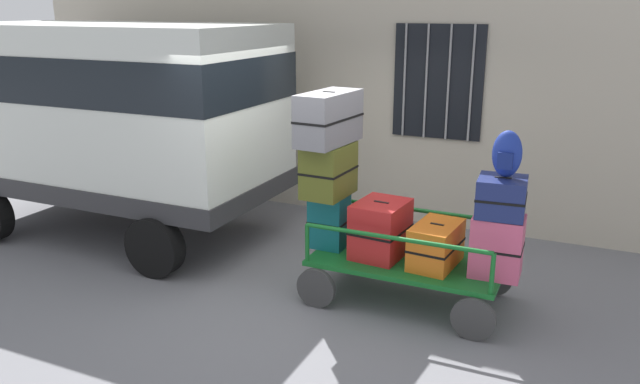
{
  "coord_description": "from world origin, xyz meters",
  "views": [
    {
      "loc": [
        2.83,
        -5.86,
        2.98
      ],
      "look_at": [
        0.16,
        -0.03,
        1.07
      ],
      "focal_mm": 35.2,
      "sensor_mm": 36.0,
      "label": 1
    }
  ],
  "objects_px": {
    "suitcase_left_middle": "(329,170)",
    "backpack": "(507,154)",
    "suitcase_midright_middle": "(501,197)",
    "suitcase_midright_bottom": "(497,246)",
    "luggage_cart": "(407,268)",
    "suitcase_left_bottom": "(329,221)",
    "suitcase_left_top": "(329,118)",
    "van": "(115,108)",
    "suitcase_center_bottom": "(436,245)",
    "suitcase_midleft_bottom": "(381,229)"
  },
  "relations": [
    {
      "from": "luggage_cart",
      "to": "suitcase_midright_middle",
      "type": "bearing_deg",
      "value": 0.06
    },
    {
      "from": "van",
      "to": "suitcase_left_bottom",
      "type": "height_order",
      "value": "van"
    },
    {
      "from": "suitcase_left_middle",
      "to": "suitcase_left_top",
      "type": "xyz_separation_m",
      "value": [
        0.0,
        -0.0,
        0.55
      ]
    },
    {
      "from": "van",
      "to": "luggage_cart",
      "type": "height_order",
      "value": "van"
    },
    {
      "from": "suitcase_left_bottom",
      "to": "suitcase_midright_middle",
      "type": "relative_size",
      "value": 1.19
    },
    {
      "from": "suitcase_left_middle",
      "to": "suitcase_midleft_bottom",
      "type": "xyz_separation_m",
      "value": [
        0.59,
        0.0,
        -0.57
      ]
    },
    {
      "from": "suitcase_center_bottom",
      "to": "backpack",
      "type": "xyz_separation_m",
      "value": [
        0.6,
        0.04,
        0.98
      ]
    },
    {
      "from": "luggage_cart",
      "to": "suitcase_midright_bottom",
      "type": "distance_m",
      "value": 0.97
    },
    {
      "from": "suitcase_midright_bottom",
      "to": "suitcase_left_bottom",
      "type": "bearing_deg",
      "value": 179.17
    },
    {
      "from": "suitcase_left_middle",
      "to": "backpack",
      "type": "xyz_separation_m",
      "value": [
        1.78,
        0.03,
        0.34
      ]
    },
    {
      "from": "van",
      "to": "suitcase_midright_middle",
      "type": "xyz_separation_m",
      "value": [
        5.02,
        -0.45,
        -0.44
      ]
    },
    {
      "from": "suitcase_left_bottom",
      "to": "suitcase_center_bottom",
      "type": "relative_size",
      "value": 0.85
    },
    {
      "from": "van",
      "to": "suitcase_midright_bottom",
      "type": "relative_size",
      "value": 7.09
    },
    {
      "from": "luggage_cart",
      "to": "suitcase_left_top",
      "type": "distance_m",
      "value": 1.74
    },
    {
      "from": "luggage_cart",
      "to": "backpack",
      "type": "xyz_separation_m",
      "value": [
        0.9,
        0.02,
        1.29
      ]
    },
    {
      "from": "suitcase_midright_middle",
      "to": "backpack",
      "type": "bearing_deg",
      "value": 47.12
    },
    {
      "from": "suitcase_midleft_bottom",
      "to": "suitcase_center_bottom",
      "type": "height_order",
      "value": "suitcase_midleft_bottom"
    },
    {
      "from": "suitcase_left_bottom",
      "to": "suitcase_left_middle",
      "type": "height_order",
      "value": "suitcase_left_middle"
    },
    {
      "from": "suitcase_left_bottom",
      "to": "suitcase_left_middle",
      "type": "bearing_deg",
      "value": -90.0
    },
    {
      "from": "suitcase_left_top",
      "to": "suitcase_midleft_bottom",
      "type": "height_order",
      "value": "suitcase_left_top"
    },
    {
      "from": "suitcase_midright_middle",
      "to": "suitcase_midright_bottom",
      "type": "bearing_deg",
      "value": -90.0
    },
    {
      "from": "van",
      "to": "backpack",
      "type": "relative_size",
      "value": 9.68
    },
    {
      "from": "suitcase_left_top",
      "to": "backpack",
      "type": "xyz_separation_m",
      "value": [
        1.78,
        0.03,
        -0.21
      ]
    },
    {
      "from": "suitcase_left_bottom",
      "to": "suitcase_midright_middle",
      "type": "xyz_separation_m",
      "value": [
        1.77,
        -0.0,
        0.5
      ]
    },
    {
      "from": "van",
      "to": "suitcase_midleft_bottom",
      "type": "bearing_deg",
      "value": -6.87
    },
    {
      "from": "suitcase_midleft_bottom",
      "to": "suitcase_midright_bottom",
      "type": "relative_size",
      "value": 1.09
    },
    {
      "from": "suitcase_left_middle",
      "to": "suitcase_midright_bottom",
      "type": "xyz_separation_m",
      "value": [
        1.77,
        -0.01,
        -0.56
      ]
    },
    {
      "from": "suitcase_left_top",
      "to": "backpack",
      "type": "height_order",
      "value": "suitcase_left_top"
    },
    {
      "from": "van",
      "to": "suitcase_center_bottom",
      "type": "bearing_deg",
      "value": -6.08
    },
    {
      "from": "suitcase_left_middle",
      "to": "suitcase_midleft_bottom",
      "type": "height_order",
      "value": "suitcase_left_middle"
    },
    {
      "from": "suitcase_left_bottom",
      "to": "suitcase_left_top",
      "type": "xyz_separation_m",
      "value": [
        0.0,
        -0.02,
        1.12
      ]
    },
    {
      "from": "suitcase_midright_bottom",
      "to": "suitcase_center_bottom",
      "type": "bearing_deg",
      "value": 179.97
    },
    {
      "from": "suitcase_left_middle",
      "to": "suitcase_midright_middle",
      "type": "relative_size",
      "value": 1.28
    },
    {
      "from": "luggage_cart",
      "to": "suitcase_left_top",
      "type": "height_order",
      "value": "suitcase_left_top"
    },
    {
      "from": "suitcase_left_middle",
      "to": "suitcase_midright_middle",
      "type": "xyz_separation_m",
      "value": [
        1.77,
        0.02,
        -0.07
      ]
    },
    {
      "from": "van",
      "to": "suitcase_left_bottom",
      "type": "bearing_deg",
      "value": -7.83
    },
    {
      "from": "suitcase_center_bottom",
      "to": "suitcase_midright_bottom",
      "type": "distance_m",
      "value": 0.6
    },
    {
      "from": "suitcase_midright_bottom",
      "to": "suitcase_left_top",
      "type": "bearing_deg",
      "value": 179.8
    },
    {
      "from": "van",
      "to": "suitcase_left_middle",
      "type": "relative_size",
      "value": 6.78
    },
    {
      "from": "luggage_cart",
      "to": "suitcase_left_top",
      "type": "bearing_deg",
      "value": -178.99
    },
    {
      "from": "van",
      "to": "suitcase_center_bottom",
      "type": "distance_m",
      "value": 4.57
    },
    {
      "from": "luggage_cart",
      "to": "suitcase_left_middle",
      "type": "distance_m",
      "value": 1.3
    },
    {
      "from": "luggage_cart",
      "to": "suitcase_left_bottom",
      "type": "xyz_separation_m",
      "value": [
        -0.88,
        0.0,
        0.38
      ]
    },
    {
      "from": "suitcase_left_middle",
      "to": "suitcase_left_top",
      "type": "relative_size",
      "value": 0.72
    },
    {
      "from": "suitcase_left_top",
      "to": "backpack",
      "type": "distance_m",
      "value": 1.8
    },
    {
      "from": "suitcase_left_middle",
      "to": "suitcase_center_bottom",
      "type": "distance_m",
      "value": 1.34
    },
    {
      "from": "suitcase_left_middle",
      "to": "backpack",
      "type": "relative_size",
      "value": 1.43
    },
    {
      "from": "van",
      "to": "suitcase_center_bottom",
      "type": "xyz_separation_m",
      "value": [
        4.44,
        -0.47,
        -1.01
      ]
    },
    {
      "from": "luggage_cart",
      "to": "van",
      "type": "bearing_deg",
      "value": 173.78
    },
    {
      "from": "suitcase_left_top",
      "to": "suitcase_left_bottom",
      "type": "bearing_deg",
      "value": 90.0
    }
  ]
}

